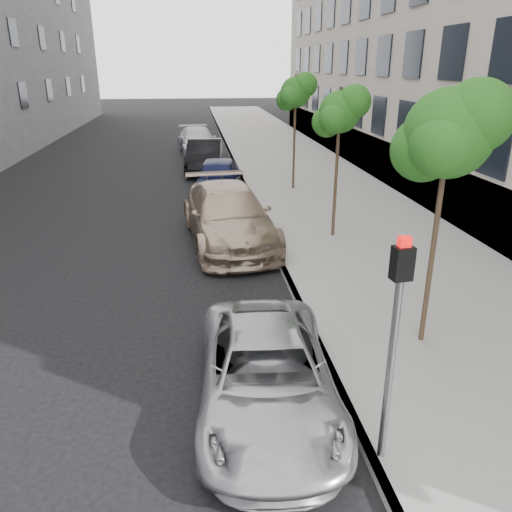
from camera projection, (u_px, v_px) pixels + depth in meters
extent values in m
plane|color=black|center=(272.00, 406.00, 8.11)|extent=(160.00, 160.00, 0.00)
cube|color=gray|center=(281.00, 153.00, 30.81)|extent=(6.40, 72.00, 0.14)
cube|color=#9E9B93|center=(230.00, 154.00, 30.45)|extent=(0.15, 72.00, 0.14)
cylinder|color=#38281C|center=(436.00, 226.00, 8.99)|extent=(0.10, 0.10, 4.67)
sphere|color=#215816|center=(449.00, 133.00, 8.40)|extent=(1.52, 1.52, 1.52)
sphere|color=#215816|center=(477.00, 116.00, 8.15)|extent=(1.22, 1.22, 1.22)
sphere|color=#215816|center=(423.00, 149.00, 8.70)|extent=(1.14, 1.14, 1.14)
cylinder|color=#38281C|center=(337.00, 165.00, 15.04)|extent=(0.10, 0.10, 4.46)
sphere|color=#215816|center=(340.00, 112.00, 14.49)|extent=(1.21, 1.21, 1.21)
sphere|color=#215816|center=(354.00, 102.00, 14.24)|extent=(0.97, 0.97, 0.97)
sphere|color=#215816|center=(327.00, 122.00, 14.80)|extent=(0.91, 0.91, 0.91)
cylinder|color=#38281C|center=(294.00, 133.00, 21.02)|extent=(0.10, 0.10, 4.69)
sphere|color=#215816|center=(296.00, 92.00, 20.43)|extent=(1.25, 1.25, 1.25)
sphere|color=#215816|center=(305.00, 85.00, 20.18)|extent=(1.00, 1.00, 1.00)
sphere|color=#215816|center=(287.00, 100.00, 20.73)|extent=(0.94, 0.94, 0.94)
cylinder|color=#939699|center=(390.00, 373.00, 6.44)|extent=(0.10, 0.10, 2.65)
cube|color=black|center=(402.00, 263.00, 5.89)|extent=(0.26, 0.21, 0.42)
cube|color=red|center=(405.00, 242.00, 5.79)|extent=(0.15, 0.12, 0.12)
imported|color=#ABACAF|center=(267.00, 374.00, 7.85)|extent=(2.39, 4.69, 1.27)
imported|color=tan|center=(228.00, 216.00, 15.31)|extent=(2.99, 6.14, 1.72)
imported|color=black|center=(218.00, 178.00, 20.77)|extent=(2.33, 4.77, 1.57)
imported|color=black|center=(205.00, 156.00, 25.65)|extent=(2.12, 5.00, 1.60)
imported|color=#B4B6BD|center=(198.00, 141.00, 30.91)|extent=(2.69, 5.53, 1.55)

